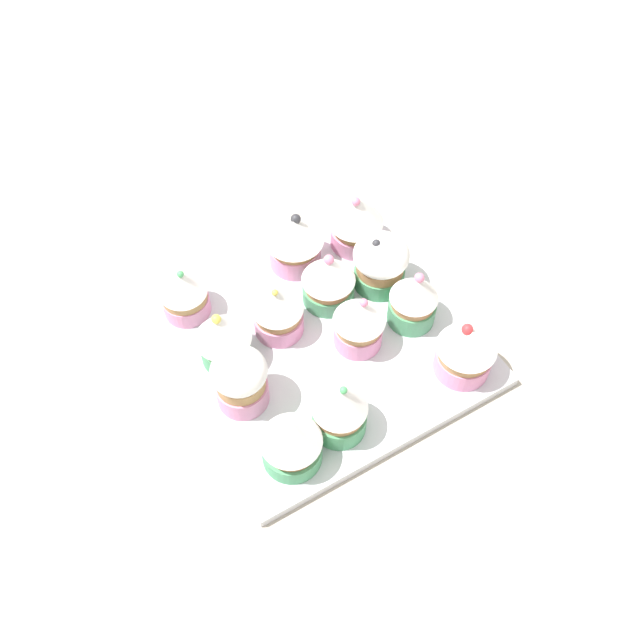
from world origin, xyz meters
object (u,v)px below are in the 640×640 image
object	(u,v)px
cupcake_9	(291,440)
cupcake_2	(380,263)
cupcake_5	(328,279)
cupcake_4	(359,322)
cupcake_8	(278,309)
cupcake_0	(466,350)
cupcake_3	(356,220)
cupcake_10	(240,379)
cupcake_7	(340,409)
cupcake_12	(183,292)
baking_tray	(320,339)
cupcake_6	(294,241)
cupcake_1	(414,299)
cupcake_11	(223,336)

from	to	relation	value
cupcake_9	cupcake_2	bearing A→B (deg)	-53.80
cupcake_5	cupcake_9	size ratio (longest dim) A/B	1.00
cupcake_4	cupcake_8	size ratio (longest dim) A/B	0.98
cupcake_0	cupcake_3	world-z (taller)	cupcake_3
cupcake_8	cupcake_10	xyz separation A→B (cm)	(-5.89, 7.40, 0.21)
cupcake_3	cupcake_4	size ratio (longest dim) A/B	1.08
cupcake_0	cupcake_7	distance (cm)	14.85
cupcake_7	cupcake_3	bearing A→B (deg)	-35.56
cupcake_0	cupcake_2	world-z (taller)	same
cupcake_8	cupcake_12	xyz separation A→B (cm)	(7.47, 7.74, -0.27)
cupcake_5	cupcake_8	size ratio (longest dim) A/B	0.99
baking_tray	cupcake_9	bearing A→B (deg)	139.02
cupcake_10	cupcake_12	distance (cm)	13.37
cupcake_6	cupcake_9	world-z (taller)	cupcake_6
baking_tray	cupcake_0	distance (cm)	16.18
cupcake_0	cupcake_3	size ratio (longest dim) A/B	0.94
cupcake_9	baking_tray	bearing A→B (deg)	-40.98
cupcake_8	cupcake_3	bearing A→B (deg)	-64.81
cupcake_1	cupcake_6	world-z (taller)	cupcake_1
cupcake_6	cupcake_3	bearing A→B (deg)	-97.21
cupcake_1	cupcake_7	bearing A→B (deg)	118.33
baking_tray	cupcake_0	bearing A→B (deg)	-135.65
cupcake_1	cupcake_2	distance (cm)	6.10
baking_tray	cupcake_9	size ratio (longest dim) A/B	4.22
cupcake_9	cupcake_12	distance (cm)	21.71
cupcake_2	cupcake_7	size ratio (longest dim) A/B	0.94
cupcake_0	cupcake_11	size ratio (longest dim) A/B	0.94
cupcake_10	baking_tray	bearing A→B (deg)	-75.60
cupcake_5	cupcake_6	world-z (taller)	cupcake_6
cupcake_9	cupcake_10	bearing A→B (deg)	8.30
cupcake_6	cupcake_10	world-z (taller)	same
cupcake_4	cupcake_6	bearing A→B (deg)	1.62
cupcake_8	cupcake_12	world-z (taller)	cupcake_8
cupcake_2	cupcake_12	distance (cm)	22.13
cupcake_1	cupcake_4	world-z (taller)	cupcake_1
cupcake_0	cupcake_9	world-z (taller)	same
cupcake_2	cupcake_6	xyz separation A→B (cm)	(7.63, 6.82, 0.11)
baking_tray	cupcake_6	world-z (taller)	cupcake_6
cupcake_7	cupcake_10	bearing A→B (deg)	41.63
cupcake_0	cupcake_10	size ratio (longest dim) A/B	0.99
cupcake_0	cupcake_8	size ratio (longest dim) A/B	1.00
cupcake_4	cupcake_12	world-z (taller)	cupcake_4
cupcake_10	cupcake_8	bearing A→B (deg)	-51.48
cupcake_3	cupcake_11	bearing A→B (deg)	108.80
baking_tray	cupcake_6	distance (cm)	11.85
cupcake_3	cupcake_10	size ratio (longest dim) A/B	1.06
cupcake_5	cupcake_12	distance (cm)	16.00
cupcake_2	cupcake_4	size ratio (longest dim) A/B	1.00
cupcake_7	cupcake_12	size ratio (longest dim) A/B	1.12
baking_tray	cupcake_1	xyz separation A→B (cm)	(-3.07, -9.95, 4.25)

